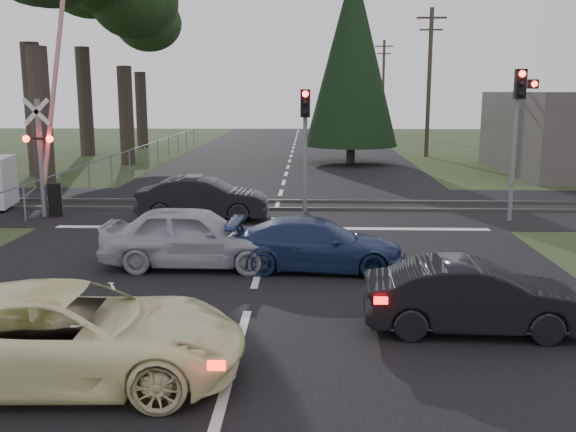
{
  "coord_description": "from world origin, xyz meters",
  "views": [
    {
      "loc": [
        1.13,
        -10.54,
        4.04
      ],
      "look_at": [
        0.67,
        3.5,
        1.3
      ],
      "focal_mm": 40.0,
      "sensor_mm": 36.0,
      "label": 1
    }
  ],
  "objects_px": {
    "traffic_signal_right": "(519,115)",
    "blue_sedan": "(317,245)",
    "cream_coupe": "(70,335)",
    "crossing_signal": "(48,154)",
    "dark_car_far": "(203,199)",
    "traffic_signal_center": "(305,129)",
    "dark_hatchback": "(474,297)",
    "utility_pole_far": "(383,84)",
    "utility_pole_mid": "(429,80)",
    "silver_car": "(193,237)"
  },
  "relations": [
    {
      "from": "crossing_signal",
      "to": "utility_pole_mid",
      "type": "height_order",
      "value": "utility_pole_mid"
    },
    {
      "from": "traffic_signal_right",
      "to": "cream_coupe",
      "type": "height_order",
      "value": "traffic_signal_right"
    },
    {
      "from": "crossing_signal",
      "to": "dark_car_far",
      "type": "bearing_deg",
      "value": -3.54
    },
    {
      "from": "traffic_signal_right",
      "to": "dark_car_far",
      "type": "xyz_separation_m",
      "value": [
        -9.77,
        -0.0,
        -2.63
      ]
    },
    {
      "from": "silver_car",
      "to": "dark_car_far",
      "type": "distance_m",
      "value": 5.63
    },
    {
      "from": "utility_pole_far",
      "to": "silver_car",
      "type": "height_order",
      "value": "utility_pole_far"
    },
    {
      "from": "dark_hatchback",
      "to": "blue_sedan",
      "type": "relative_size",
      "value": 0.91
    },
    {
      "from": "traffic_signal_right",
      "to": "crossing_signal",
      "type": "bearing_deg",
      "value": 178.79
    },
    {
      "from": "utility_pole_mid",
      "to": "dark_car_far",
      "type": "distance_m",
      "value": 23.51
    },
    {
      "from": "crossing_signal",
      "to": "utility_pole_mid",
      "type": "xyz_separation_m",
      "value": [
        15.77,
        20.21,
        2.67
      ]
    },
    {
      "from": "traffic_signal_center",
      "to": "utility_pole_mid",
      "type": "height_order",
      "value": "utility_pole_mid"
    },
    {
      "from": "traffic_signal_center",
      "to": "dark_hatchback",
      "type": "distance_m",
      "value": 11.34
    },
    {
      "from": "utility_pole_mid",
      "to": "silver_car",
      "type": "xyz_separation_m",
      "value": [
        -10.05,
        -26.12,
        -4.01
      ]
    },
    {
      "from": "dark_car_far",
      "to": "blue_sedan",
      "type": "bearing_deg",
      "value": -148.8
    },
    {
      "from": "dark_hatchback",
      "to": "crossing_signal",
      "type": "bearing_deg",
      "value": 50.84
    },
    {
      "from": "utility_pole_far",
      "to": "cream_coupe",
      "type": "relative_size",
      "value": 1.83
    },
    {
      "from": "utility_pole_mid",
      "to": "cream_coupe",
      "type": "xyz_separation_m",
      "value": [
        -10.71,
        -32.15,
        -4.04
      ]
    },
    {
      "from": "dark_hatchback",
      "to": "dark_car_far",
      "type": "relative_size",
      "value": 0.9
    },
    {
      "from": "utility_pole_mid",
      "to": "dark_hatchback",
      "type": "relative_size",
      "value": 2.44
    },
    {
      "from": "traffic_signal_right",
      "to": "traffic_signal_center",
      "type": "bearing_deg",
      "value": 169.59
    },
    {
      "from": "traffic_signal_right",
      "to": "dark_car_far",
      "type": "relative_size",
      "value": 1.14
    },
    {
      "from": "traffic_signal_right",
      "to": "silver_car",
      "type": "relative_size",
      "value": 1.11
    },
    {
      "from": "traffic_signal_center",
      "to": "silver_car",
      "type": "height_order",
      "value": "traffic_signal_center"
    },
    {
      "from": "cream_coupe",
      "to": "dark_hatchback",
      "type": "relative_size",
      "value": 1.33
    },
    {
      "from": "utility_pole_far",
      "to": "cream_coupe",
      "type": "distance_m",
      "value": 58.29
    },
    {
      "from": "traffic_signal_center",
      "to": "dark_hatchback",
      "type": "height_order",
      "value": "traffic_signal_center"
    },
    {
      "from": "dark_hatchback",
      "to": "dark_car_far",
      "type": "distance_m",
      "value": 11.35
    },
    {
      "from": "silver_car",
      "to": "utility_pole_mid",
      "type": "bearing_deg",
      "value": -20.3
    },
    {
      "from": "traffic_signal_center",
      "to": "dark_hatchback",
      "type": "xyz_separation_m",
      "value": [
        2.94,
        -10.73,
        -2.2
      ]
    },
    {
      "from": "traffic_signal_center",
      "to": "dark_hatchback",
      "type": "bearing_deg",
      "value": -74.68
    },
    {
      "from": "utility_pole_mid",
      "to": "dark_hatchback",
      "type": "distance_m",
      "value": 30.67
    },
    {
      "from": "crossing_signal",
      "to": "silver_car",
      "type": "height_order",
      "value": "crossing_signal"
    },
    {
      "from": "traffic_signal_center",
      "to": "utility_pole_mid",
      "type": "relative_size",
      "value": 0.46
    },
    {
      "from": "cream_coupe",
      "to": "blue_sedan",
      "type": "xyz_separation_m",
      "value": [
        3.53,
        5.89,
        -0.1
      ]
    },
    {
      "from": "utility_pole_mid",
      "to": "blue_sedan",
      "type": "xyz_separation_m",
      "value": [
        -7.18,
        -26.26,
        -4.14
      ]
    },
    {
      "from": "traffic_signal_center",
      "to": "traffic_signal_right",
      "type": "bearing_deg",
      "value": -10.41
    },
    {
      "from": "traffic_signal_center",
      "to": "silver_car",
      "type": "bearing_deg",
      "value": -110.57
    },
    {
      "from": "cream_coupe",
      "to": "utility_pole_far",
      "type": "bearing_deg",
      "value": -13.52
    },
    {
      "from": "cream_coupe",
      "to": "blue_sedan",
      "type": "bearing_deg",
      "value": -33.84
    },
    {
      "from": "traffic_signal_right",
      "to": "dark_hatchback",
      "type": "height_order",
      "value": "traffic_signal_right"
    },
    {
      "from": "traffic_signal_center",
      "to": "cream_coupe",
      "type": "distance_m",
      "value": 13.4
    },
    {
      "from": "crossing_signal",
      "to": "dark_car_far",
      "type": "height_order",
      "value": "crossing_signal"
    },
    {
      "from": "crossing_signal",
      "to": "utility_pole_far",
      "type": "relative_size",
      "value": 0.77
    },
    {
      "from": "cream_coupe",
      "to": "dark_hatchback",
      "type": "bearing_deg",
      "value": -74.06
    },
    {
      "from": "traffic_signal_center",
      "to": "utility_pole_mid",
      "type": "xyz_separation_m",
      "value": [
        7.5,
        19.32,
        1.92
      ]
    },
    {
      "from": "traffic_signal_right",
      "to": "blue_sedan",
      "type": "relative_size",
      "value": 1.16
    },
    {
      "from": "utility_pole_mid",
      "to": "silver_car",
      "type": "distance_m",
      "value": 28.27
    },
    {
      "from": "traffic_signal_right",
      "to": "traffic_signal_center",
      "type": "height_order",
      "value": "traffic_signal_right"
    },
    {
      "from": "utility_pole_mid",
      "to": "blue_sedan",
      "type": "relative_size",
      "value": 2.23
    },
    {
      "from": "traffic_signal_right",
      "to": "blue_sedan",
      "type": "distance_m",
      "value": 8.9
    }
  ]
}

